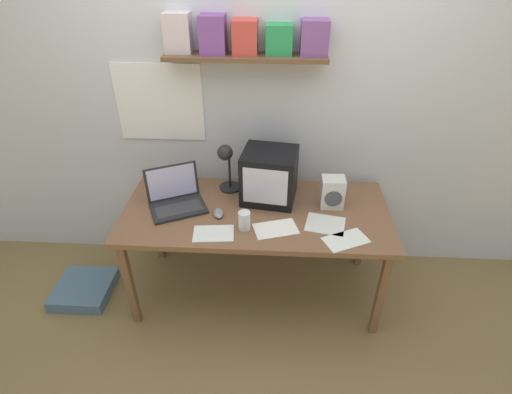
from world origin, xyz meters
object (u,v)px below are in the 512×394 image
desk_lamp (227,162)px  space_heater (332,192)px  crt_monitor (269,176)px  juice_glass (244,221)px  loose_paper_near_monitor (213,233)px  loose_paper_near_laptop (276,229)px  computer_mouse (219,213)px  floor_cushion (85,289)px  laptop (176,197)px  corner_desk (256,217)px  printed_handout (325,224)px  open_notebook (346,240)px

desk_lamp → space_heater: bearing=4.7°
crt_monitor → juice_glass: bearing=-103.6°
juice_glass → loose_paper_near_monitor: (-0.18, -0.06, -0.05)m
loose_paper_near_laptop → space_heater: bearing=37.2°
juice_glass → computer_mouse: size_ratio=1.01×
desk_lamp → loose_paper_near_monitor: bearing=-78.3°
crt_monitor → floor_cushion: size_ratio=0.99×
juice_glass → loose_paper_near_monitor: bearing=-161.3°
space_heater → loose_paper_near_monitor: bearing=-155.9°
laptop → loose_paper_near_monitor: laptop is taller
corner_desk → desk_lamp: bearing=134.0°
crt_monitor → desk_lamp: desk_lamp is taller
crt_monitor → desk_lamp: (-0.28, 0.06, 0.06)m
loose_paper_near_laptop → printed_handout: bearing=11.7°
floor_cushion → crt_monitor: bearing=11.4°
corner_desk → laptop: size_ratio=4.03×
open_notebook → floor_cushion: size_ratio=0.75×
desk_lamp → open_notebook: bearing=-17.6°
desk_lamp → juice_glass: bearing=-54.5°
desk_lamp → floor_cushion: desk_lamp is taller
corner_desk → open_notebook: (0.53, -0.27, 0.06)m
crt_monitor → laptop: crt_monitor is taller
juice_glass → floor_cushion: juice_glass is taller
juice_glass → computer_mouse: juice_glass is taller
corner_desk → loose_paper_near_laptop: loose_paper_near_laptop is taller
crt_monitor → laptop: 0.61m
space_heater → open_notebook: space_heater is taller
juice_glass → space_heater: (0.53, 0.27, 0.05)m
open_notebook → printed_handout: same height
juice_glass → loose_paper_near_monitor: juice_glass is taller
loose_paper_near_monitor → printed_handout: same height
crt_monitor → open_notebook: bearing=-34.4°
desk_lamp → open_notebook: desk_lamp is taller
floor_cushion → desk_lamp: bearing=17.7°
crt_monitor → printed_handout: crt_monitor is taller
space_heater → loose_paper_near_monitor: size_ratio=0.81×
desk_lamp → juice_glass: size_ratio=3.03×
laptop → computer_mouse: size_ratio=3.62×
corner_desk → printed_handout: size_ratio=6.37×
computer_mouse → floor_cushion: 1.20m
corner_desk → loose_paper_near_monitor: loose_paper_near_monitor is taller
laptop → printed_handout: bearing=-34.5°
desk_lamp → loose_paper_near_laptop: size_ratio=1.23×
loose_paper_near_monitor → juice_glass: bearing=18.7°
space_heater → desk_lamp: bearing=168.4°
laptop → open_notebook: laptop is taller
space_heater → floor_cushion: bearing=-174.3°
open_notebook → printed_handout: 0.18m
computer_mouse → crt_monitor: bearing=35.0°
laptop → open_notebook: bearing=-41.1°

